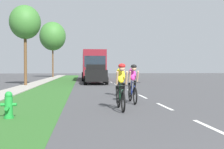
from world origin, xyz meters
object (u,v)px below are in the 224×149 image
cyclist_lead (121,86)px  bus_maroon (93,64)px  street_tree_near (25,23)px  cyclist_distant (120,80)px  suv_black (95,74)px  street_tree_far (53,36)px  cyclist_trailing (133,83)px  fire_hydrant_green (9,105)px

cyclist_lead → bus_maroon: (0.07, 24.40, 1.17)m
cyclist_lead → street_tree_near: size_ratio=0.26×
cyclist_lead → cyclist_distant: 4.52m
cyclist_distant → suv_black: (-0.73, 10.91, 0.14)m
cyclist_distant → street_tree_near: (-6.61, 9.05, 4.42)m
bus_maroon → street_tree_far: street_tree_far is taller
bus_maroon → street_tree_far: 13.09m
cyclist_lead → suv_black: (-0.09, 15.39, 0.14)m
cyclist_lead → cyclist_distant: same height
cyclist_lead → suv_black: bearing=90.3°
suv_black → street_tree_near: (-5.89, -1.87, 4.28)m
cyclist_distant → bus_maroon: size_ratio=0.15×
street_tree_far → cyclist_trailing: bearing=-78.4°
street_tree_far → fire_hydrant_green: bearing=-85.7°
cyclist_trailing → suv_black: 13.65m
fire_hydrant_green → suv_black: suv_black is taller
cyclist_trailing → bus_maroon: bus_maroon is taller
cyclist_lead → street_tree_near: 15.42m
bus_maroon → street_tree_near: 12.87m
fire_hydrant_green → bus_maroon: bus_maroon is taller
street_tree_far → street_tree_near: bearing=-89.7°
fire_hydrant_green → cyclist_distant: size_ratio=0.44×
bus_maroon → street_tree_near: bearing=-119.0°
suv_black → bus_maroon: bearing=89.0°
cyclist_trailing → street_tree_far: street_tree_far is taller
street_tree_near → cyclist_trailing: bearing=-60.2°
fire_hydrant_green → cyclist_lead: bearing=18.0°
cyclist_trailing → street_tree_near: 14.25m
cyclist_lead → suv_black: 15.39m
bus_maroon → cyclist_trailing: bearing=-88.3°
cyclist_distant → street_tree_far: street_tree_far is taller
cyclist_trailing → suv_black: (-0.84, 13.63, 0.14)m
bus_maroon → street_tree_near: street_tree_near is taller
cyclist_trailing → street_tree_near: (-6.73, 11.76, 4.42)m
suv_black → fire_hydrant_green: bearing=-101.3°
cyclist_distant → suv_black: bearing=93.8°
fire_hydrant_green → cyclist_lead: cyclist_lead is taller
cyclist_trailing → street_tree_near: size_ratio=0.26×
suv_black → street_tree_near: size_ratio=0.71×
cyclist_distant → street_tree_near: street_tree_near is taller
street_tree_near → suv_black: bearing=17.6°
cyclist_distant → suv_black: 10.94m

